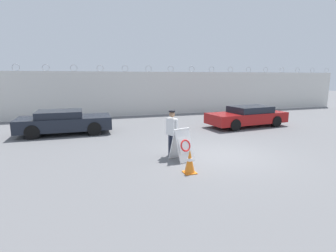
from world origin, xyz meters
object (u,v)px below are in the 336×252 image
security_guard (172,131)px  parked_car_front_coupe (64,122)px  barricade_sign (182,145)px  parked_car_far_side (247,116)px  traffic_cone_near (190,161)px

security_guard → parked_car_front_coupe: bearing=14.0°
barricade_sign → security_guard: bearing=89.0°
barricade_sign → parked_car_far_side: parked_car_far_side is taller
security_guard → parked_car_far_side: (6.18, 4.16, -0.33)m
barricade_sign → security_guard: size_ratio=0.67×
parked_car_far_side → barricade_sign: bearing=33.2°
parked_car_front_coupe → parked_car_far_side: (10.16, -1.25, -0.02)m
parked_car_front_coupe → security_guard: bearing=-52.9°
parked_car_far_side → parked_car_front_coupe: bearing=-12.2°
security_guard → parked_car_front_coupe: security_guard is taller
barricade_sign → traffic_cone_near: 1.29m
parked_car_front_coupe → parked_car_far_side: bearing=-6.2°
security_guard → traffic_cone_near: (-0.07, -1.84, -0.57)m
security_guard → traffic_cone_near: size_ratio=2.28×
barricade_sign → parked_car_far_side: size_ratio=0.23×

